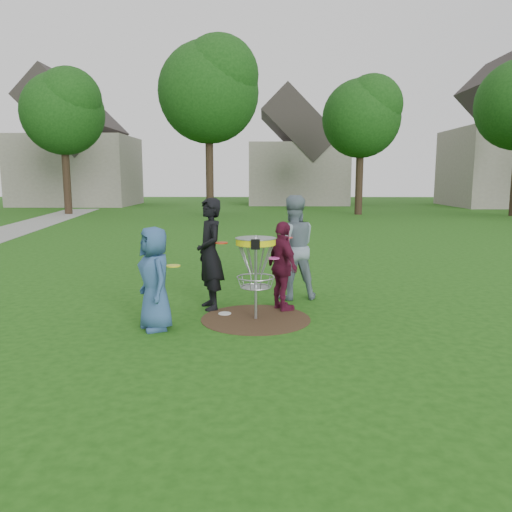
{
  "coord_description": "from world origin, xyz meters",
  "views": [
    {
      "loc": [
        0.12,
        -7.92,
        2.31
      ],
      "look_at": [
        0.0,
        0.3,
        1.0
      ],
      "focal_mm": 35.0,
      "sensor_mm": 36.0,
      "label": 1
    }
  ],
  "objects_px": {
    "player_black": "(210,254)",
    "disc_golf_basket": "(256,258)",
    "player_blue": "(155,279)",
    "player_grey": "(292,247)",
    "player_maroon": "(283,266)"
  },
  "relations": [
    {
      "from": "player_grey",
      "to": "player_maroon",
      "type": "height_order",
      "value": "player_grey"
    },
    {
      "from": "player_blue",
      "to": "player_grey",
      "type": "bearing_deg",
      "value": 102.35
    },
    {
      "from": "player_blue",
      "to": "player_grey",
      "type": "distance_m",
      "value": 2.97
    },
    {
      "from": "player_maroon",
      "to": "player_grey",
      "type": "bearing_deg",
      "value": -40.12
    },
    {
      "from": "disc_golf_basket",
      "to": "player_blue",
      "type": "bearing_deg",
      "value": -159.79
    },
    {
      "from": "player_blue",
      "to": "player_grey",
      "type": "xyz_separation_m",
      "value": [
        2.19,
        1.99,
        0.2
      ]
    },
    {
      "from": "player_black",
      "to": "player_maroon",
      "type": "distance_m",
      "value": 1.29
    },
    {
      "from": "player_black",
      "to": "player_maroon",
      "type": "height_order",
      "value": "player_black"
    },
    {
      "from": "player_grey",
      "to": "player_maroon",
      "type": "bearing_deg",
      "value": 66.22
    },
    {
      "from": "player_black",
      "to": "player_blue",
      "type": "bearing_deg",
      "value": -51.6
    },
    {
      "from": "player_blue",
      "to": "player_grey",
      "type": "relative_size",
      "value": 0.8
    },
    {
      "from": "player_black",
      "to": "disc_golf_basket",
      "type": "bearing_deg",
      "value": 29.21
    },
    {
      "from": "player_grey",
      "to": "disc_golf_basket",
      "type": "relative_size",
      "value": 1.43
    },
    {
      "from": "player_maroon",
      "to": "disc_golf_basket",
      "type": "height_order",
      "value": "player_maroon"
    },
    {
      "from": "player_blue",
      "to": "disc_golf_basket",
      "type": "bearing_deg",
      "value": 80.26
    }
  ]
}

